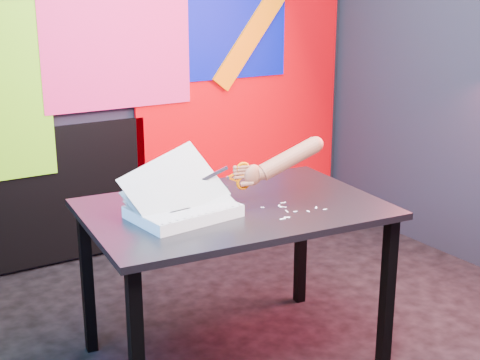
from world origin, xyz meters
TOP-DOWN VIEW (x-y plane):
  - room at (0.00, 0.00)m, footprint 3.01×3.01m
  - backdrop at (0.06, 1.46)m, footprint 2.88×0.05m
  - work_table at (-0.34, -0.03)m, footprint 1.36×0.97m
  - printout_stack at (-0.59, -0.04)m, footprint 0.48×0.35m
  - scissors at (-0.31, -0.04)m, footprint 0.22×0.05m
  - hand_forearm at (-0.11, -0.08)m, footprint 0.41×0.13m
  - paper_clippings at (-0.17, -0.21)m, footprint 0.25×0.18m

SIDE VIEW (x-z plane):
  - work_table at x=-0.34m, z-range 0.29..1.04m
  - paper_clippings at x=-0.17m, z-range 0.75..0.75m
  - printout_stack at x=-0.59m, z-range 0.63..0.93m
  - scissors at x=-0.31m, z-range 0.82..0.95m
  - hand_forearm at x=-0.11m, z-range 0.84..1.03m
  - backdrop at x=0.06m, z-range -0.08..2.00m
  - room at x=0.00m, z-range 0.00..2.71m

